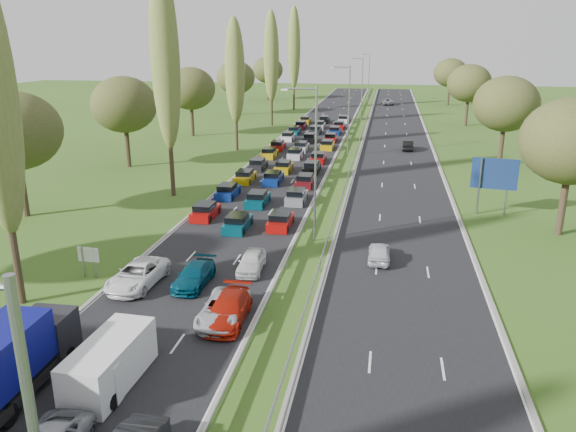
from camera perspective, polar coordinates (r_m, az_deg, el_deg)
The scene contains 22 objects.
ground at distance 80.23m, azimuth 6.16°, elevation 6.42°, with size 260.00×260.00×0.00m, color #34551A.
near_carriageway at distance 83.38m, azimuth 1.62°, elevation 6.93°, with size 10.50×215.00×0.04m, color black.
far_carriageway at distance 82.53m, azimuth 10.99°, elevation 6.51°, with size 10.50×215.00×0.04m, color black.
central_reservation at distance 82.58m, azimuth 6.30°, elevation 7.12°, with size 2.36×215.00×0.32m.
lamp_columns at distance 77.33m, azimuth 6.20°, elevation 10.51°, with size 0.18×140.18×12.00m.
poplar_row at distance 70.12m, azimuth -7.86°, elevation 14.99°, with size 2.80×127.80×22.44m.
woodland_left at distance 69.38m, azimuth -17.55°, elevation 10.43°, with size 8.00×166.00×11.10m.
woodland_right at distance 67.23m, azimuth 22.56°, elevation 9.71°, with size 8.00×153.00×11.10m.
traffic_queue_fill at distance 78.49m, azimuth 1.08°, elevation 6.60°, with size 8.98×69.58×0.80m.
near_car_2 at distance 37.58m, azimuth -15.04°, elevation -5.78°, with size 2.49×5.40×1.50m, color white.
near_car_7 at distance 36.95m, azimuth -9.52°, elevation -5.96°, with size 1.85×4.56×1.32m, color #053C50.
near_car_10 at distance 32.27m, azimuth -6.59°, elevation -9.35°, with size 2.34×5.08×1.41m, color #B4BABE.
near_car_11 at distance 32.14m, azimuth -6.08°, elevation -9.41°, with size 2.04×5.01×1.45m, color #A9190A.
near_car_12 at distance 38.65m, azimuth -3.74°, elevation -4.63°, with size 1.63×4.05×1.38m, color silver.
far_car_0 at distance 40.84m, azimuth 9.26°, elevation -3.64°, with size 1.55×3.85×1.31m, color silver.
far_car_1 at distance 83.34m, azimuth 12.08°, elevation 7.06°, with size 1.49×4.26×1.40m, color black.
far_car_2 at distance 142.56m, azimuth 10.06°, elevation 11.39°, with size 2.60×5.64×1.57m, color gray.
blue_lorry at distance 27.81m, azimuth -26.82°, elevation -13.35°, with size 2.32×8.34×3.52m.
white_van_front at distance 28.42m, azimuth -16.69°, elevation -13.48°, with size 1.81×4.62×1.86m.
white_van_rear at distance 27.89m, azimuth -17.41°, elevation -13.79°, with size 2.14×5.45×2.19m.
info_sign at distance 39.69m, azimuth -19.61°, elevation -4.03°, with size 1.50×0.20×2.10m.
direction_sign at distance 53.53m, azimuth 20.23°, elevation 3.80°, with size 3.97×0.71×5.20m.
Camera 1 is at (9.74, 1.40, 15.21)m, focal length 35.00 mm.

